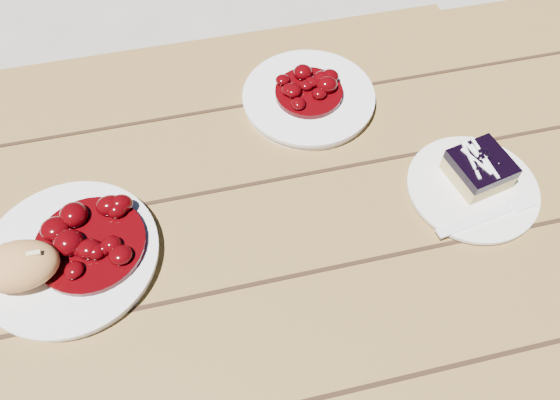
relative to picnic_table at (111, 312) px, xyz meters
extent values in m
cube|color=brown|center=(0.00, 0.00, 0.14)|extent=(2.00, 0.80, 0.05)
cube|color=brown|center=(0.88, 0.32, -0.24)|extent=(0.07, 0.07, 0.70)
cube|color=brown|center=(0.00, 0.65, -0.15)|extent=(1.80, 0.25, 0.04)
cube|color=brown|center=(0.80, 0.65, -0.38)|extent=(0.06, 0.06, 0.42)
cylinder|color=white|center=(-0.01, 0.01, 0.17)|extent=(0.23, 0.23, 0.02)
ellipsoid|color=tan|center=(-0.07, -0.01, 0.20)|extent=(0.11, 0.07, 0.05)
cylinder|color=white|center=(0.57, 0.00, 0.17)|extent=(0.18, 0.18, 0.01)
cube|color=#D1BD72|center=(0.58, 0.01, 0.18)|extent=(0.09, 0.09, 0.03)
cube|color=black|center=(0.58, 0.01, 0.20)|extent=(0.09, 0.09, 0.02)
cylinder|color=white|center=(0.38, 0.22, 0.17)|extent=(0.21, 0.21, 0.02)
camera|label=1|loc=(0.19, -0.39, 0.82)|focal=35.00mm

